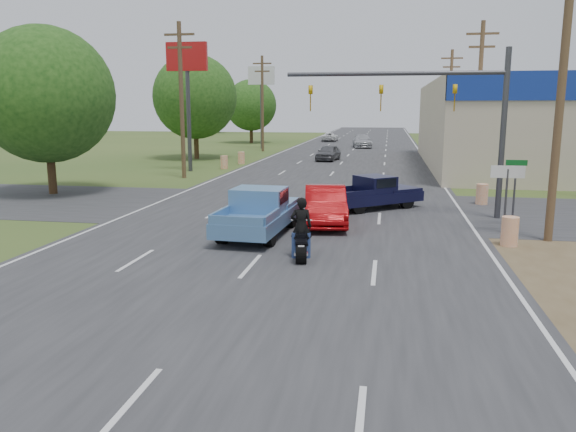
% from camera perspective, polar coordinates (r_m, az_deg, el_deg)
% --- Properties ---
extents(ground, '(200.00, 200.00, 0.00)m').
position_cam_1_polar(ground, '(9.58, -15.97, -18.12)').
color(ground, '#354E1F').
rests_on(ground, ground).
extents(main_road, '(15.00, 180.00, 0.02)m').
position_cam_1_polar(main_road, '(47.85, 5.44, 5.37)').
color(main_road, '#2D2D30').
rests_on(main_road, ground).
extents(cross_road, '(120.00, 10.00, 0.02)m').
position_cam_1_polar(cross_road, '(26.17, 1.43, 0.83)').
color(cross_road, '#2D2D30').
rests_on(cross_road, ground).
extents(utility_pole_1, '(2.00, 0.28, 10.00)m').
position_cam_1_polar(utility_pole_1, '(21.24, 26.04, 11.81)').
color(utility_pole_1, '#4C3823').
rests_on(utility_pole_1, ground).
extents(utility_pole_2, '(2.00, 0.28, 10.00)m').
position_cam_1_polar(utility_pole_2, '(38.89, 18.81, 11.42)').
color(utility_pole_2, '#4C3823').
rests_on(utility_pole_2, ground).
extents(utility_pole_3, '(2.00, 0.28, 10.00)m').
position_cam_1_polar(utility_pole_3, '(56.75, 16.12, 11.23)').
color(utility_pole_3, '#4C3823').
rests_on(utility_pole_3, ground).
extents(utility_pole_5, '(2.00, 0.28, 10.00)m').
position_cam_1_polar(utility_pole_5, '(37.92, -10.78, 11.83)').
color(utility_pole_5, '#4C3823').
rests_on(utility_pole_5, ground).
extents(utility_pole_6, '(2.00, 0.28, 10.00)m').
position_cam_1_polar(utility_pole_6, '(60.96, -2.62, 11.58)').
color(utility_pole_6, '#4C3823').
rests_on(utility_pole_6, ground).
extents(tree_0, '(7.14, 7.14, 8.84)m').
position_cam_1_polar(tree_0, '(32.78, -23.41, 11.22)').
color(tree_0, '#422D19').
rests_on(tree_0, ground).
extents(tree_1, '(7.56, 7.56, 9.36)m').
position_cam_1_polar(tree_1, '(52.44, -9.44, 11.84)').
color(tree_1, '#422D19').
rests_on(tree_1, ground).
extents(tree_2, '(6.72, 6.72, 8.32)m').
position_cam_1_polar(tree_2, '(75.66, -3.78, 11.16)').
color(tree_2, '#422D19').
rests_on(tree_2, ground).
extents(tree_4, '(9.24, 9.24, 11.44)m').
position_cam_1_polar(tree_4, '(101.36, -25.92, 11.10)').
color(tree_4, '#422D19').
rests_on(tree_4, ground).
extents(tree_5, '(7.98, 7.98, 9.88)m').
position_cam_1_polar(tree_5, '(105.76, 24.87, 10.62)').
color(tree_5, '#422D19').
rests_on(tree_5, ground).
extents(tree_6, '(8.82, 8.82, 10.92)m').
position_cam_1_polar(tree_6, '(107.94, -8.36, 11.81)').
color(tree_6, '#422D19').
rests_on(tree_6, ground).
extents(barrel_0, '(0.56, 0.56, 1.00)m').
position_cam_1_polar(barrel_0, '(20.32, 21.60, -1.47)').
color(barrel_0, orange).
rests_on(barrel_0, ground).
extents(barrel_1, '(0.56, 0.56, 1.00)m').
position_cam_1_polar(barrel_1, '(28.63, 19.11, 2.10)').
color(barrel_1, orange).
rests_on(barrel_1, ground).
extents(barrel_2, '(0.56, 0.56, 1.00)m').
position_cam_1_polar(barrel_2, '(43.47, -6.51, 5.45)').
color(barrel_2, orange).
rests_on(barrel_2, ground).
extents(barrel_3, '(0.56, 0.56, 1.00)m').
position_cam_1_polar(barrel_3, '(47.22, -4.77, 5.91)').
color(barrel_3, orange).
rests_on(barrel_3, ground).
extents(pole_sign_left_near, '(3.00, 0.35, 9.20)m').
position_cam_1_polar(pole_sign_left_near, '(42.09, -10.20, 14.26)').
color(pole_sign_left_near, '#3F3F44').
rests_on(pole_sign_left_near, ground).
extents(pole_sign_left_far, '(3.00, 0.35, 9.20)m').
position_cam_1_polar(pole_sign_left_far, '(65.13, -2.72, 13.17)').
color(pole_sign_left_far, '#3F3F44').
rests_on(pole_sign_left_far, ground).
extents(lane_sign, '(1.20, 0.08, 2.52)m').
position_cam_1_polar(lane_sign, '(22.06, 21.36, 3.17)').
color(lane_sign, '#3F3F44').
rests_on(lane_sign, ground).
extents(street_name_sign, '(0.80, 0.08, 2.61)m').
position_cam_1_polar(street_name_sign, '(23.68, 22.05, 2.89)').
color(street_name_sign, '#3F3F44').
rests_on(street_name_sign, ground).
extents(signal_mast, '(9.12, 0.40, 7.00)m').
position_cam_1_polar(signal_mast, '(24.55, 14.94, 11.06)').
color(signal_mast, '#3F3F44').
rests_on(signal_mast, ground).
extents(red_convertible, '(2.23, 4.77, 1.51)m').
position_cam_1_polar(red_convertible, '(22.43, 3.80, 1.06)').
color(red_convertible, '#990709').
rests_on(red_convertible, ground).
extents(motorcycle, '(0.74, 2.15, 1.09)m').
position_cam_1_polar(motorcycle, '(17.29, 1.34, -2.81)').
color(motorcycle, black).
rests_on(motorcycle, ground).
extents(rider, '(0.72, 0.53, 1.82)m').
position_cam_1_polar(rider, '(17.25, 1.35, -1.40)').
color(rider, black).
rests_on(rider, ground).
extents(blue_pickup, '(2.31, 5.33, 1.73)m').
position_cam_1_polar(blue_pickup, '(20.58, -2.90, 0.51)').
color(blue_pickup, black).
rests_on(blue_pickup, ground).
extents(navy_pickup, '(4.68, 4.32, 1.53)m').
position_cam_1_polar(navy_pickup, '(26.19, 8.83, 2.41)').
color(navy_pickup, black).
rests_on(navy_pickup, ground).
extents(distant_car_grey, '(2.16, 4.25, 1.39)m').
position_cam_1_polar(distant_car_grey, '(50.06, 4.12, 6.42)').
color(distant_car_grey, '#525357').
rests_on(distant_car_grey, ground).
extents(distant_car_silver, '(2.68, 5.33, 1.49)m').
position_cam_1_polar(distant_car_silver, '(67.26, 7.55, 7.54)').
color(distant_car_silver, '#AFB0B4').
rests_on(distant_car_silver, ground).
extents(distant_car_white, '(2.07, 4.45, 1.23)m').
position_cam_1_polar(distant_car_white, '(79.32, 4.28, 8.01)').
color(distant_car_white, white).
rests_on(distant_car_white, ground).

